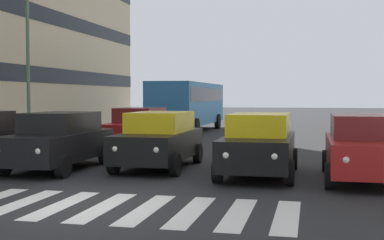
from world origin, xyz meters
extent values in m
plane|color=#262628|center=(0.00, 0.00, 0.00)|extent=(180.00, 180.00, 0.00)
cube|color=silver|center=(-4.05, 0.00, 0.00)|extent=(0.45, 2.80, 0.01)
cube|color=silver|center=(-3.15, 0.00, 0.00)|extent=(0.45, 2.80, 0.01)
cube|color=silver|center=(-2.25, 0.00, 0.00)|extent=(0.45, 2.80, 0.01)
cube|color=silver|center=(-1.35, 0.00, 0.00)|extent=(0.45, 2.80, 0.01)
cube|color=silver|center=(-0.45, 0.00, 0.00)|extent=(0.45, 2.80, 0.01)
cube|color=silver|center=(0.45, 0.00, 0.00)|extent=(0.45, 2.80, 0.01)
cube|color=silver|center=(1.35, 0.00, 0.00)|extent=(0.45, 2.80, 0.01)
cube|color=maroon|center=(-5.81, -4.47, 0.72)|extent=(1.80, 4.40, 0.80)
cube|color=maroon|center=(-5.81, -4.67, 1.42)|extent=(1.58, 2.46, 0.60)
cylinder|color=black|center=(-4.91, -3.02, 0.32)|extent=(0.22, 0.64, 0.64)
cylinder|color=black|center=(-4.91, -5.92, 0.32)|extent=(0.22, 0.64, 0.64)
sphere|color=white|center=(-5.23, -2.32, 0.80)|extent=(0.18, 0.18, 0.18)
cube|color=black|center=(-3.07, -4.77, 0.72)|extent=(1.80, 4.40, 0.80)
cube|color=yellow|center=(-3.07, -4.97, 1.42)|extent=(1.58, 2.46, 0.60)
cylinder|color=black|center=(-3.97, -3.32, 0.32)|extent=(0.22, 0.64, 0.64)
cylinder|color=black|center=(-2.17, -3.32, 0.32)|extent=(0.22, 0.64, 0.64)
cylinder|color=black|center=(-3.97, -6.22, 0.32)|extent=(0.22, 0.64, 0.64)
cylinder|color=black|center=(-2.17, -6.22, 0.32)|extent=(0.22, 0.64, 0.64)
sphere|color=white|center=(-3.65, -2.62, 0.80)|extent=(0.18, 0.18, 0.18)
sphere|color=white|center=(-2.49, -2.62, 0.80)|extent=(0.18, 0.18, 0.18)
cube|color=black|center=(0.06, -5.58, 0.72)|extent=(1.80, 4.40, 0.80)
cube|color=yellow|center=(0.06, -5.78, 1.42)|extent=(1.58, 2.46, 0.60)
cylinder|color=black|center=(-0.84, -4.13, 0.32)|extent=(0.22, 0.64, 0.64)
cylinder|color=black|center=(0.96, -4.13, 0.32)|extent=(0.22, 0.64, 0.64)
cylinder|color=black|center=(-0.84, -7.03, 0.32)|extent=(0.22, 0.64, 0.64)
cylinder|color=black|center=(0.96, -7.03, 0.32)|extent=(0.22, 0.64, 0.64)
sphere|color=white|center=(-0.52, -3.43, 0.80)|extent=(0.18, 0.18, 0.18)
sphere|color=white|center=(0.63, -3.43, 0.80)|extent=(0.18, 0.18, 0.18)
cube|color=black|center=(2.91, -4.58, 0.72)|extent=(1.80, 4.40, 0.80)
cube|color=black|center=(2.91, -4.78, 1.42)|extent=(1.58, 2.46, 0.60)
cylinder|color=black|center=(2.01, -3.13, 0.32)|extent=(0.22, 0.64, 0.64)
cylinder|color=black|center=(3.81, -3.13, 0.32)|extent=(0.22, 0.64, 0.64)
cylinder|color=black|center=(2.01, -6.03, 0.32)|extent=(0.22, 0.64, 0.64)
cylinder|color=black|center=(3.81, -6.03, 0.32)|extent=(0.22, 0.64, 0.64)
sphere|color=white|center=(2.34, -2.43, 0.80)|extent=(0.18, 0.18, 0.18)
cylinder|color=black|center=(5.05, -6.01, 0.32)|extent=(0.22, 0.64, 0.64)
cube|color=maroon|center=(2.55, -10.96, 0.72)|extent=(1.80, 4.40, 0.80)
cube|color=maroon|center=(2.55, -11.16, 1.42)|extent=(1.58, 2.46, 0.60)
cylinder|color=black|center=(1.65, -9.51, 0.32)|extent=(0.22, 0.64, 0.64)
cylinder|color=black|center=(3.45, -9.51, 0.32)|extent=(0.22, 0.64, 0.64)
cylinder|color=black|center=(1.65, -12.42, 0.32)|extent=(0.22, 0.64, 0.64)
cylinder|color=black|center=(3.45, -12.42, 0.32)|extent=(0.22, 0.64, 0.64)
sphere|color=white|center=(1.98, -8.81, 0.80)|extent=(0.18, 0.18, 0.18)
sphere|color=white|center=(3.13, -8.81, 0.80)|extent=(0.18, 0.18, 0.18)
cube|color=#286BAD|center=(2.91, -21.65, 1.75)|extent=(2.50, 10.50, 2.50)
cube|color=black|center=(2.91, -21.65, 2.30)|extent=(2.52, 9.87, 0.80)
cylinder|color=black|center=(1.66, -17.97, 0.50)|extent=(0.28, 1.00, 1.00)
cylinder|color=black|center=(4.16, -17.97, 0.50)|extent=(0.28, 1.00, 1.00)
cylinder|color=black|center=(1.66, -24.80, 0.50)|extent=(0.28, 1.00, 1.00)
cylinder|color=black|center=(4.16, -24.80, 0.50)|extent=(0.28, 1.00, 1.00)
cylinder|color=#4C6B56|center=(8.33, -12.16, 3.98)|extent=(0.16, 0.16, 7.66)
camera|label=1|loc=(-4.46, 9.55, 2.21)|focal=48.43mm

